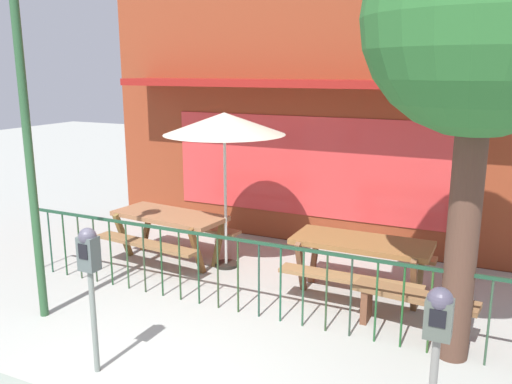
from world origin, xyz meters
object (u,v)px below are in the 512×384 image
Objects in this scene: picnic_table_left at (170,224)px; street_tree at (482,23)px; picnic_table_right at (361,252)px; parking_meter_near at (89,263)px; street_lamp at (23,97)px; patio_bench at (414,304)px; patio_umbrella at (224,125)px; parking_meter_far at (437,336)px.

street_tree reaches higher than picnic_table_left.
picnic_table_right is 1.20× the size of parking_meter_near.
street_lamp is at bearing -166.12° from street_tree.
picnic_table_left reaches higher than patio_bench.
street_tree is at bearing -40.77° from picnic_table_right.
street_lamp is (-4.18, -1.51, 2.31)m from patio_bench.
patio_umbrella is (0.91, 0.16, 1.57)m from picnic_table_left.
parking_meter_far is at bearing -67.38° from picnic_table_right.
street_lamp is at bearing -98.11° from picnic_table_left.
street_lamp is (-4.65, 0.85, 1.46)m from parking_meter_far.
picnic_table_right is (3.04, -0.01, 0.00)m from picnic_table_left.
parking_meter_near is 4.30m from street_tree.
parking_meter_far is at bearing -35.72° from picnic_table_left.
street_lamp reaches higher than picnic_table_right.
picnic_table_left is 5.25m from street_tree.
parking_meter_far is 0.34× the size of street_tree.
street_tree is at bearing 13.88° from street_lamp.
picnic_table_left is 3.94m from patio_bench.
street_lamp is (-3.36, -2.26, 2.05)m from picnic_table_right.
parking_meter_far reaches higher than picnic_table_left.
street_tree is (4.32, -1.12, 2.77)m from picnic_table_left.
parking_meter_near is at bearing 177.14° from parking_meter_far.
picnic_table_left is at bearing 165.49° from street_tree.
patio_umbrella is 2.77m from street_lamp.
patio_bench is 0.92× the size of parking_meter_far.
street_tree is (-0.01, 2.00, 2.18)m from parking_meter_far.
patio_umbrella is (-2.13, 0.17, 1.57)m from picnic_table_right.
parking_meter_far is 0.38× the size of street_lamp.
patio_umbrella is at bearing 162.55° from patio_bench.
picnic_table_left is at bearing 168.82° from patio_bench.
street_tree is (3.19, 1.84, 2.22)m from parking_meter_near.
patio_umbrella is at bearing 175.32° from picnic_table_right.
picnic_table_left is at bearing -169.74° from patio_umbrella.
parking_meter_near is at bearing -141.17° from patio_bench.
patio_bench is at bearing 38.83° from parking_meter_near.
picnic_table_right is at bearing 137.40° from patio_bench.
picnic_table_left is 3.04m from picnic_table_right.
patio_umbrella is at bearing 159.40° from street_tree.
patio_bench is at bearing -11.18° from picnic_table_left.
picnic_table_left is at bearing 110.93° from parking_meter_near.
patio_umbrella is 0.52× the size of street_tree.
picnic_table_right is 1.26× the size of patio_bench.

